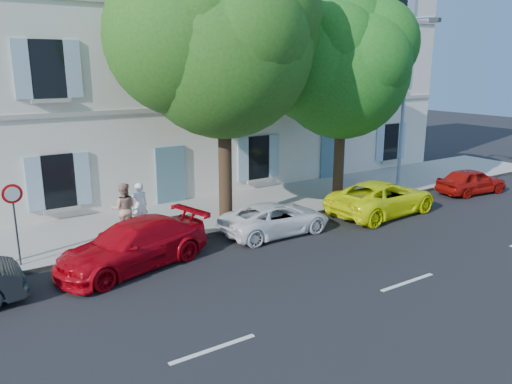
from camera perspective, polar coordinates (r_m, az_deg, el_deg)
ground at (r=17.00m, az=6.56°, el=-5.52°), size 90.00×90.00×0.00m
sidewalk at (r=20.41m, az=-1.43°, el=-1.80°), size 36.00×4.50×0.15m
kerb at (r=18.68m, az=2.10°, el=-3.33°), size 36.00×0.16×0.16m
building at (r=24.68m, az=-8.83°, el=14.76°), size 28.00×7.00×12.00m
car_red_coupe at (r=14.96m, az=-13.85°, el=-5.91°), size 5.00×3.00×1.36m
car_white_coupe at (r=17.41m, az=2.28°, el=-3.04°), size 3.99×1.89×1.10m
car_yellow_supercar at (r=20.25m, az=14.24°, el=-0.64°), size 4.96×2.57×1.34m
car_red_hatchback at (r=24.86m, az=23.40°, el=1.16°), size 3.58×1.78×1.17m
tree_left at (r=17.63m, az=-3.75°, el=16.05°), size 6.15×6.15×9.53m
tree_right at (r=20.86m, az=9.86°, el=13.34°), size 5.37×5.37×8.27m
road_sign at (r=15.50m, az=-25.95°, el=-1.58°), size 0.55×0.11×2.40m
street_lamp at (r=23.25m, az=16.84°, el=10.47°), size 0.27×1.61×7.54m
pedestrian_a at (r=17.85m, az=-13.19°, el=-1.55°), size 0.61×0.41×1.66m
pedestrian_b at (r=17.39m, az=-14.87°, el=-1.86°), size 1.04×0.93×1.78m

